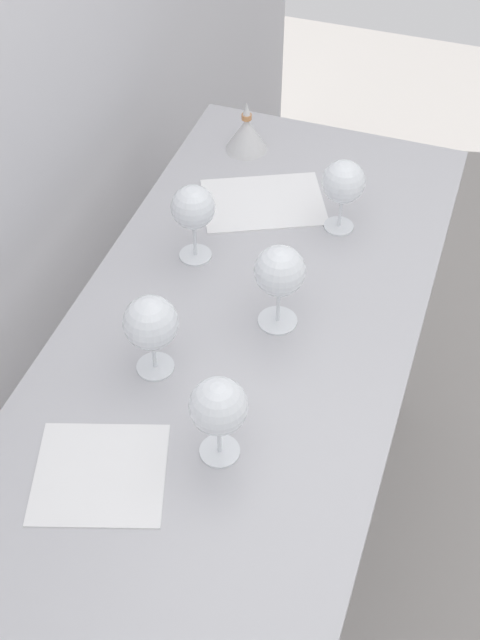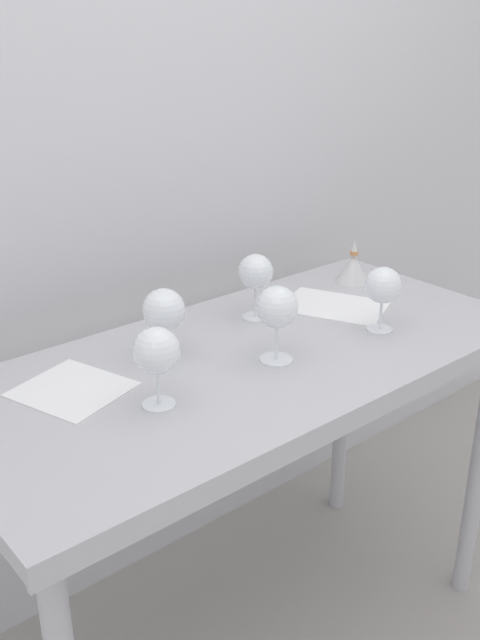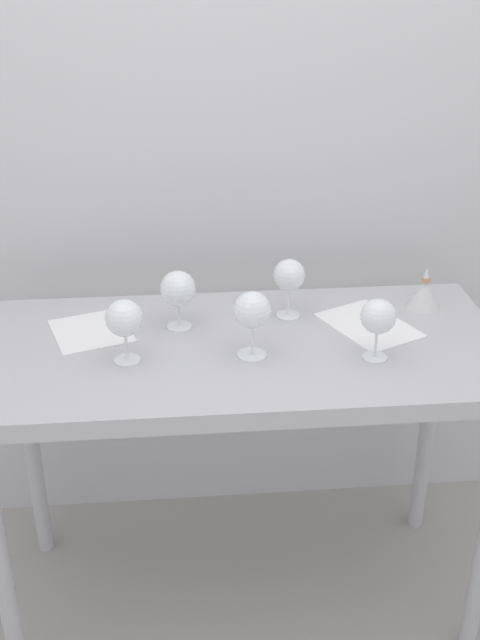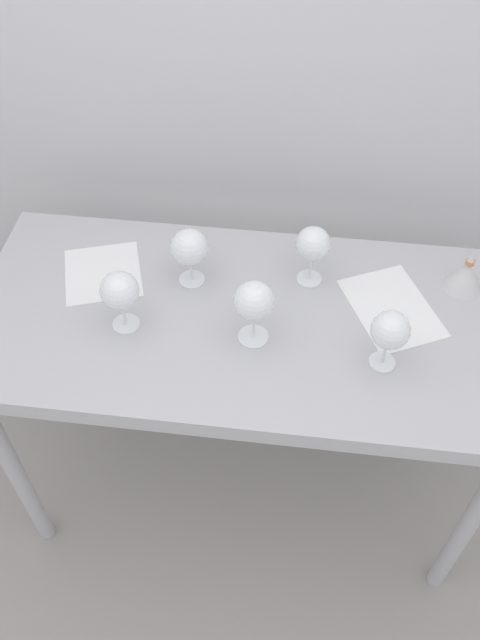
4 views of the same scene
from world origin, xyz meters
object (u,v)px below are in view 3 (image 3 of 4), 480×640
at_px(decanter_funnel, 424,294).
at_px(wine_glass_near_center, 252,312).
at_px(tasting_sheet_upper, 369,325).
at_px(tasting_sheet_lower, 91,331).
at_px(wine_glass_far_right, 289,277).
at_px(wine_glass_near_right, 378,318).
at_px(wine_glass_near_left, 124,319).
at_px(wine_glass_far_left, 178,290).

bearing_deg(decanter_funnel, wine_glass_near_center, -155.45).
bearing_deg(tasting_sheet_upper, decanter_funnel, 3.47).
xyz_separation_m(wine_glass_near_center, tasting_sheet_lower, (-0.42, 0.17, -0.12)).
xyz_separation_m(wine_glass_far_right, tasting_sheet_upper, (0.21, -0.08, -0.12)).
height_order(wine_glass_far_right, wine_glass_near_right, wine_glass_far_right).
distance_m(wine_glass_near_left, wine_glass_far_right, 0.49).
relative_size(wine_glass_far_right, tasting_sheet_upper, 0.65).
bearing_deg(wine_glass_near_right, tasting_sheet_lower, 163.92).
xyz_separation_m(wine_glass_far_right, wine_glass_far_left, (-0.31, -0.04, -0.01)).
xyz_separation_m(wine_glass_far_left, tasting_sheet_lower, (-0.24, -0.00, -0.11)).
bearing_deg(decanter_funnel, wine_glass_far_left, -174.84).
relative_size(wine_glass_near_left, wine_glass_near_center, 0.95).
distance_m(tasting_sheet_upper, decanter_funnel, 0.21).
distance_m(wine_glass_near_center, tasting_sheet_upper, 0.39).
height_order(wine_glass_far_left, tasting_sheet_upper, wine_glass_far_left).
bearing_deg(decanter_funnel, tasting_sheet_lower, -175.88).
xyz_separation_m(wine_glass_near_left, wine_glass_far_left, (0.14, 0.17, -0.00)).
height_order(wine_glass_far_right, tasting_sheet_upper, wine_glass_far_right).
bearing_deg(wine_glass_far_left, wine_glass_near_center, -43.85).
xyz_separation_m(wine_glass_near_center, decanter_funnel, (0.52, 0.24, -0.08)).
relative_size(wine_glass_far_left, tasting_sheet_upper, 0.62).
distance_m(wine_glass_near_left, wine_glass_far_left, 0.22).
bearing_deg(wine_glass_far_left, wine_glass_near_left, -128.16).
distance_m(wine_glass_near_right, decanter_funnel, 0.36).
bearing_deg(tasting_sheet_upper, wine_glass_near_center, 176.67).
bearing_deg(wine_glass_far_left, tasting_sheet_upper, -4.14).
distance_m(wine_glass_far_right, wine_glass_near_center, 0.25).
height_order(wine_glass_near_center, wine_glass_far_left, wine_glass_near_center).
distance_m(wine_glass_near_center, tasting_sheet_lower, 0.47).
height_order(tasting_sheet_upper, tasting_sheet_lower, same).
xyz_separation_m(wine_glass_near_center, wine_glass_far_left, (-0.18, 0.17, -0.01)).
xyz_separation_m(tasting_sheet_lower, decanter_funnel, (0.94, 0.07, 0.04)).
bearing_deg(tasting_sheet_upper, wine_glass_far_left, 150.46).
relative_size(wine_glass_near_center, decanter_funnel, 1.44).
distance_m(wine_glass_far_left, tasting_sheet_upper, 0.53).
height_order(wine_glass_far_left, decanter_funnel, wine_glass_far_left).
bearing_deg(wine_glass_far_left, tasting_sheet_lower, -178.94).
bearing_deg(wine_glass_far_right, tasting_sheet_lower, -175.29).
xyz_separation_m(wine_glass_far_right, decanter_funnel, (0.40, 0.02, -0.08)).
xyz_separation_m(wine_glass_near_right, tasting_sheet_lower, (-0.73, 0.21, -0.11)).
relative_size(wine_glass_near_left, tasting_sheet_upper, 0.64).
bearing_deg(wine_glass_far_right, wine_glass_near_left, -154.27).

